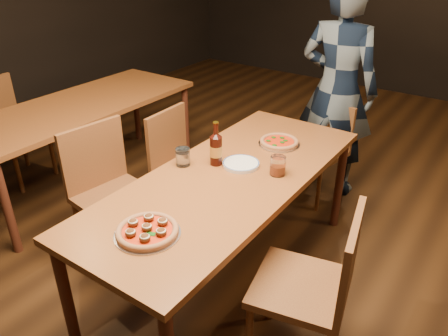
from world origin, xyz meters
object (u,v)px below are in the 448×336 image
Objects in this scene: chair_main_nw at (117,197)px; chair_main_e at (300,286)px; chair_end at (317,152)px; beer_bottle at (216,150)px; table_left at (80,111)px; chair_main_sw at (189,168)px; plate_stack at (241,164)px; table_main at (229,186)px; pizza_meatball at (147,231)px; water_glass at (183,157)px; diner at (337,90)px; pizza_margherita at (279,142)px; amber_glass at (278,166)px; chair_nbr_left at (14,130)px.

chair_main_nw reaches higher than chair_main_e.
chair_end is 1.25m from beer_bottle.
table_left is 2.21× the size of chair_main_sw.
plate_stack is at bearing 27.13° from beer_bottle.
chair_main_sw is at bearing -0.77° from chair_main_nw.
table_main is 1.26m from chair_end.
plate_stack is at bearing -52.11° from chair_main_nw.
pizza_meatball is 2.88× the size of water_glass.
chair_end is 0.52m from diner.
pizza_margherita is at bearing 88.82° from pizza_meatball.
diner reaches higher than pizza_meatball.
pizza_meatball is 0.88m from amber_glass.
chair_end is at bearing -170.91° from chair_main_e.
chair_nbr_left is at bearing 163.27° from pizza_meatball.
chair_main_e is 8.48× the size of amber_glass.
table_main is 6.48× the size of pizza_meatball.
beer_bottle is 0.15× the size of diner.
pizza_margherita is 0.15× the size of diner.
plate_stack reaches higher than table_left.
chair_main_sw is 3.33× the size of pizza_margherita.
chair_main_e is 2.91m from chair_nbr_left.
chair_main_sw is 0.73m from pizza_margherita.
water_glass is (-0.16, -0.12, -0.04)m from beer_bottle.
chair_end reaches higher than table_left.
table_main is at bearing -123.49° from chair_main_sw.
chair_main_e reaches higher than pizza_meatball.
diner is at bearing 89.14° from pizza_margherita.
beer_bottle is (0.46, -0.29, 0.39)m from chair_main_sw.
water_glass is at bearing -91.70° from chair_end.
amber_glass is (1.92, -0.13, 0.13)m from table_left.
chair_main_e is 1.65m from chair_end.
water_glass is (1.97, -0.06, 0.33)m from chair_nbr_left.
chair_main_e is 0.93m from beer_bottle.
beer_bottle is at bearing -152.87° from plate_stack.
chair_nbr_left reaches higher than table_left.
chair_main_sw is 0.92m from amber_glass.
chair_main_e is 1.90m from diner.
chair_main_nw is at bearing 169.17° from chair_main_sw.
chair_end reaches higher than pizza_margherita.
table_main is at bearing -78.67° from chair_end.
pizza_margherita is at bearing -77.19° from chair_main_sw.
pizza_margherita is (-0.59, 0.83, 0.29)m from chair_main_e.
table_left is at bearing 165.99° from water_glass.
diner is at bearing 77.09° from water_glass.
table_main is at bearing -26.72° from beer_bottle.
chair_nbr_left is at bearing -176.57° from plate_stack.
pizza_meatball is 0.70m from water_glass.
beer_bottle is (-0.13, -0.07, 0.09)m from plate_stack.
amber_glass reaches higher than table_main.
beer_bottle is at bearing 81.54° from diner.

